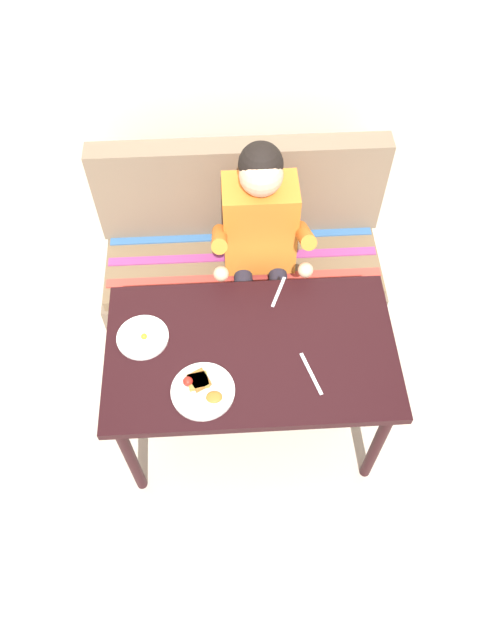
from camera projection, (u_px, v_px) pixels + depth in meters
name	position (u px, v px, depth m)	size (l,w,h in m)	color
ground_plane	(251.00, 423.00, 3.04)	(8.00, 8.00, 0.00)	beige
back_wall	(235.00, 43.00, 2.67)	(4.40, 0.10, 2.60)	beige
table	(251.00, 359.00, 2.50)	(1.20, 0.70, 0.73)	black
couch	(243.00, 266.00, 3.20)	(1.44, 0.56, 1.00)	#73604C
person	(261.00, 239.00, 2.76)	(0.45, 0.61, 1.21)	orange
plate_breakfast	(202.00, 389.00, 2.32)	(0.25, 0.25, 0.05)	white
plate_eggs	(143.00, 337.00, 2.46)	(0.22, 0.22, 0.04)	white
fork	(279.00, 292.00, 2.60)	(0.01, 0.17, 0.01)	silver
knife	(311.00, 374.00, 2.37)	(0.01, 0.20, 0.01)	silver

